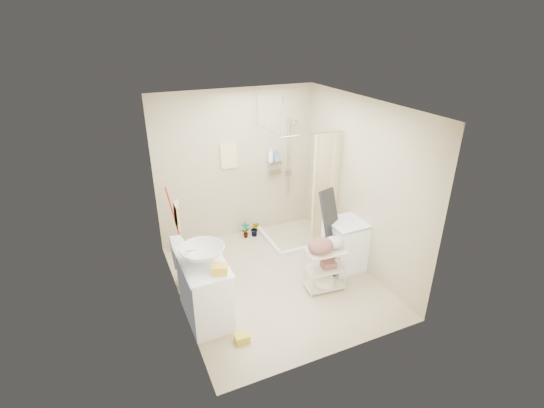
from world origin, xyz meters
The scene contains 23 objects.
floor centered at (0.00, 0.00, 0.00)m, with size 3.20×3.20×0.00m, color #C4B793.
ceiling centered at (0.00, 0.00, 2.60)m, with size 2.80×3.20×0.04m, color silver.
wall_back centered at (0.00, 1.60, 1.30)m, with size 2.80×0.04×2.60m, color #C0B695.
wall_front centered at (0.00, -1.60, 1.30)m, with size 2.80×0.04×2.60m, color #C0B695.
wall_left centered at (-1.40, 0.00, 1.30)m, with size 0.04×3.20×2.60m, color #C0B695.
wall_right centered at (1.40, 0.00, 1.30)m, with size 0.04×3.20×2.60m, color #C0B695.
vanity centered at (-1.16, -0.35, 0.42)m, with size 0.54×0.96×0.84m, color white.
sink centered at (-1.14, -0.33, 0.94)m, with size 0.56×0.56×0.19m, color silver.
counter_basket centered at (-1.03, -0.67, 0.90)m, with size 0.18×0.14×0.10m, color yellow.
floor_basket centered at (-0.89, -0.97, 0.07)m, with size 0.26×0.20×0.14m, color yellow.
toilet centered at (-1.04, 0.42, 0.38)m, with size 0.42×0.74×0.76m, color silver.
mop centered at (-1.21, 1.45, 0.61)m, with size 0.12×0.12×1.22m, color red, non-canonical shape.
potted_plant_a centered at (0.04, 1.39, 0.15)m, with size 0.16×0.11×0.30m, color #984C38.
potted_plant_b centered at (0.22, 1.37, 0.15)m, with size 0.16×0.13×0.29m, color #935833.
hanging_towel centered at (-0.15, 1.58, 1.50)m, with size 0.28×0.03×0.42m, color beige.
towel_ring centered at (-1.38, -0.20, 1.47)m, with size 0.04×0.22×0.34m, color #F1D88E, non-canonical shape.
tp_holder centered at (-1.36, 0.05, 0.72)m, with size 0.08×0.12×0.14m, color white, non-canonical shape.
shower centered at (0.85, 1.05, 1.05)m, with size 1.10×1.10×2.10m, color silver, non-canonical shape.
shampoo_bottle_a centered at (0.58, 1.50, 1.44)m, with size 0.09×0.09×0.24m, color white.
shampoo_bottle_b centered at (0.71, 1.52, 1.42)m, with size 0.09×0.09×0.19m, color #4D6DB6.
washing_machine centered at (1.14, -0.10, 0.39)m, with size 0.54×0.56×0.79m, color white.
laundry_rack centered at (0.57, -0.46, 0.38)m, with size 0.55×0.32×0.76m, color beige, non-canonical shape.
ironing_board centered at (0.90, -0.09, 0.67)m, with size 0.38×0.11×1.35m, color black, non-canonical shape.
Camera 1 is at (-2.04, -4.46, 3.54)m, focal length 26.00 mm.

